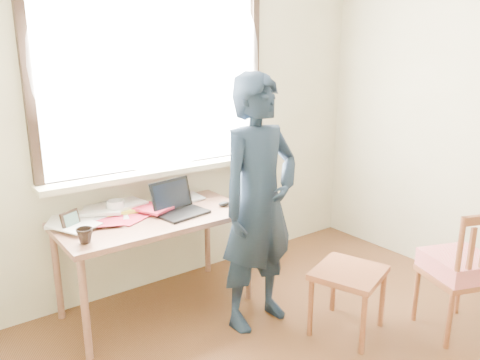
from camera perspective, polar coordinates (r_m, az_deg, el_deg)
room_shell at (r=2.21m, az=16.27°, el=11.05°), size 3.52×4.02×2.61m
desk at (r=3.28m, az=-10.36°, el=-5.58°), size 1.30×0.65×0.69m
laptop at (r=3.28m, az=-7.60°, el=-3.12°), size 0.37×0.32×0.23m
mug_white at (r=3.34m, az=-14.92°, el=-3.25°), size 0.18×0.18×0.10m
mug_dark at (r=2.90m, az=-18.38°, el=-6.46°), size 0.14×0.14×0.09m
mouse at (r=3.41m, az=-1.98°, el=-2.93°), size 0.09×0.06×0.03m
desk_clutter at (r=3.32m, az=-17.65°, el=-4.02°), size 0.88×0.49×0.06m
book_a at (r=3.26m, az=-19.53°, el=-4.78°), size 0.24×0.29×0.02m
book_b at (r=3.58m, az=-7.47°, el=-2.27°), size 0.19×0.25×0.02m
picture_frame at (r=3.15m, az=-19.97°, el=-4.71°), size 0.13×0.08×0.11m
work_chair at (r=3.15m, az=13.10°, el=-11.74°), size 0.53×0.52×0.43m
side_chair at (r=3.34m, az=25.34°, el=-9.59°), size 0.51×0.50×0.87m
person at (r=3.02m, az=2.34°, el=-2.93°), size 0.63×0.44×1.67m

